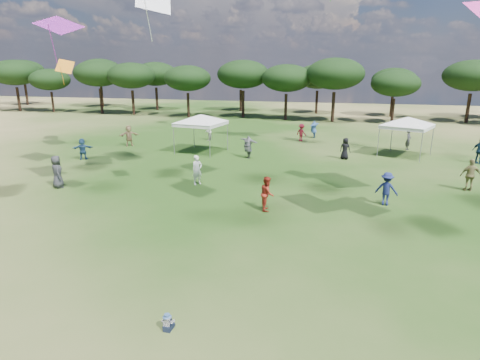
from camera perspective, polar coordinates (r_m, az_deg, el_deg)
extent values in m
cylinder|color=black|center=(69.66, -28.97, 10.02)|extent=(0.40, 0.40, 3.51)
ellipsoid|color=black|center=(69.50, -29.40, 13.17)|extent=(6.82, 6.82, 3.68)
cylinder|color=black|center=(65.91, -25.09, 10.01)|extent=(0.33, 0.33, 2.92)
ellipsoid|color=black|center=(65.73, -25.43, 12.78)|extent=(5.67, 5.67, 3.06)
cylinder|color=black|center=(61.48, -19.13, 10.56)|extent=(0.40, 0.40, 3.49)
ellipsoid|color=black|center=(61.29, -19.47, 14.13)|extent=(6.79, 6.79, 3.66)
cylinder|color=black|center=(58.65, -14.95, 10.59)|extent=(0.38, 0.38, 3.32)
ellipsoid|color=black|center=(58.45, -15.21, 14.14)|extent=(6.44, 6.44, 3.47)
cylinder|color=black|center=(54.52, -7.36, 10.52)|extent=(0.36, 0.36, 3.14)
ellipsoid|color=black|center=(54.30, -7.50, 14.15)|extent=(6.11, 6.11, 3.29)
cylinder|color=black|center=(53.86, 0.44, 10.75)|extent=(0.40, 0.40, 3.46)
ellipsoid|color=black|center=(53.65, 0.45, 14.81)|extent=(6.73, 6.73, 3.63)
cylinder|color=black|center=(51.70, 6.52, 10.29)|extent=(0.37, 0.37, 3.21)
ellipsoid|color=black|center=(51.47, 6.65, 14.20)|extent=(6.24, 6.24, 3.36)
cylinder|color=black|center=(50.83, 13.10, 10.08)|extent=(0.41, 0.41, 3.56)
ellipsoid|color=black|center=(50.60, 13.38, 14.49)|extent=(6.91, 6.91, 3.73)
cylinder|color=black|center=(51.59, 20.89, 9.16)|extent=(0.33, 0.33, 2.88)
ellipsoid|color=black|center=(51.36, 21.25, 12.66)|extent=(5.60, 5.60, 3.02)
cylinder|color=black|center=(55.72, 29.68, 8.85)|extent=(0.39, 0.39, 3.44)
ellipsoid|color=black|center=(55.51, 30.23, 12.71)|extent=(6.69, 6.69, 3.60)
cylinder|color=black|center=(80.20, -28.10, 10.69)|extent=(0.41, 0.41, 3.56)
ellipsoid|color=black|center=(80.06, -28.48, 13.46)|extent=(6.92, 6.92, 3.73)
cylinder|color=black|center=(71.12, -19.04, 11.25)|extent=(0.41, 0.41, 3.62)
ellipsoid|color=black|center=(70.96, -19.34, 14.45)|extent=(7.03, 7.03, 3.79)
cylinder|color=black|center=(64.25, -11.74, 11.24)|extent=(0.39, 0.39, 3.37)
ellipsoid|color=black|center=(64.07, -11.94, 14.54)|extent=(6.54, 6.54, 3.53)
cylinder|color=black|center=(61.64, 0.10, 11.26)|extent=(0.36, 0.36, 3.11)
ellipsoid|color=black|center=(61.45, 0.10, 14.44)|extent=(6.05, 6.05, 3.26)
cylinder|color=black|center=(59.23, 10.84, 10.83)|extent=(0.37, 0.37, 3.20)
ellipsoid|color=black|center=(59.04, 11.02, 14.23)|extent=(6.21, 6.21, 3.35)
cylinder|color=black|center=(58.41, 20.75, 9.92)|extent=(0.34, 0.34, 2.99)
ellipsoid|color=black|center=(58.21, 21.07, 13.13)|extent=(5.81, 5.81, 3.13)
cylinder|color=gray|center=(31.43, -9.40, 5.70)|extent=(0.06, 0.06, 2.33)
cylinder|color=gray|center=(29.88, -4.33, 5.34)|extent=(0.06, 0.06, 2.33)
cylinder|color=gray|center=(34.05, -6.57, 6.59)|extent=(0.06, 0.06, 2.33)
cylinder|color=gray|center=(32.63, -1.79, 6.28)|extent=(0.06, 0.06, 2.33)
cube|color=white|center=(31.78, -5.58, 7.99)|extent=(3.78, 3.78, 0.25)
pyramid|color=white|center=(31.69, -5.61, 9.29)|extent=(6.57, 6.57, 0.60)
cylinder|color=gray|center=(31.95, 19.07, 5.18)|extent=(0.06, 0.06, 2.31)
cylinder|color=gray|center=(31.12, 24.37, 4.36)|extent=(0.06, 0.06, 2.31)
cylinder|color=gray|center=(34.82, 20.76, 5.85)|extent=(0.06, 0.06, 2.31)
cylinder|color=gray|center=(34.06, 25.65, 5.10)|extent=(0.06, 0.06, 2.31)
cube|color=white|center=(32.78, 22.67, 7.04)|extent=(4.26, 4.26, 0.25)
pyramid|color=white|center=(32.69, 22.81, 8.29)|extent=(5.96, 5.96, 0.60)
cube|color=black|center=(11.32, -10.24, -19.98)|extent=(0.21, 0.21, 0.16)
cube|color=black|center=(11.48, -10.24, -19.65)|extent=(0.08, 0.19, 0.08)
cube|color=black|center=(11.43, -9.57, -19.79)|extent=(0.08, 0.19, 0.08)
cube|color=white|center=(11.22, -10.29, -19.26)|extent=(0.20, 0.14, 0.20)
cylinder|color=white|center=(11.31, -10.77, -18.98)|extent=(0.07, 0.20, 0.12)
cylinder|color=white|center=(11.22, -9.54, -19.24)|extent=(0.07, 0.20, 0.12)
sphere|color=#E0B293|center=(11.14, -10.32, -18.68)|extent=(0.14, 0.14, 0.14)
cone|color=#4C7FB3|center=(11.12, -10.33, -18.54)|extent=(0.23, 0.23, 0.02)
cylinder|color=#4C7FB3|center=(11.11, -10.34, -18.40)|extent=(0.15, 0.15, 0.06)
imported|color=#BCB7B1|center=(37.18, -4.56, 6.92)|extent=(0.66, 0.83, 1.66)
imported|color=#2B2D30|center=(24.72, -24.58, 1.06)|extent=(1.04, 1.06, 1.85)
imported|color=navy|center=(39.00, 10.44, 7.10)|extent=(1.19, 2.05, 1.61)
imported|color=olive|center=(25.28, 29.95, 0.61)|extent=(1.10, 0.56, 1.80)
imported|color=#896A4B|center=(35.68, -15.51, 6.10)|extent=(1.63, 1.43, 1.78)
imported|color=maroon|center=(37.05, 8.73, 6.69)|extent=(1.17, 1.05, 1.58)
imported|color=navy|center=(20.96, 20.13, -1.19)|extent=(1.21, 0.90, 1.67)
imported|color=navy|center=(31.57, -21.48, 4.15)|extent=(1.51, 1.11, 1.58)
imported|color=navy|center=(32.66, 30.98, 3.56)|extent=(1.07, 1.08, 1.83)
imported|color=#9F291A|center=(19.05, 3.90, -1.93)|extent=(0.75, 0.90, 1.65)
imported|color=#47464B|center=(29.75, 1.15, 4.69)|extent=(1.94, 1.76, 1.68)
imported|color=black|center=(30.45, 14.72, 4.35)|extent=(0.90, 0.74, 1.59)
imported|color=#2A2A2F|center=(35.60, 22.82, 5.30)|extent=(0.63, 0.72, 1.65)
imported|color=white|center=(23.27, -6.10, 1.43)|extent=(0.72, 0.74, 1.72)
plane|color=orange|center=(36.62, -23.63, 14.59)|extent=(1.76, 1.92, 1.30)
plane|color=white|center=(22.65, -12.24, 23.69)|extent=(2.66, 2.84, 1.62)
plane|color=#88238F|center=(26.04, -24.38, 19.44)|extent=(2.74, 2.46, 1.39)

